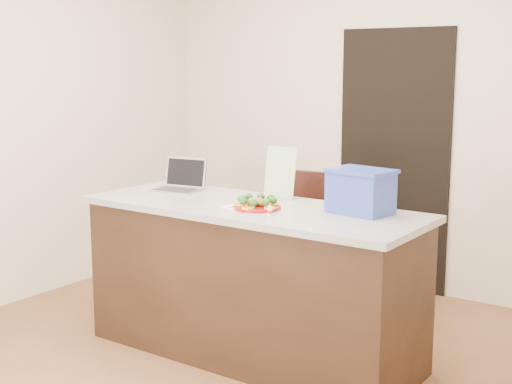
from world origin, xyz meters
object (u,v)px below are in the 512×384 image
Objects in this scene: plate at (257,207)px; laptop at (181,182)px; island at (252,281)px; chair at (303,237)px; yogurt_bottle at (270,211)px; napkin at (240,207)px; blue_box at (361,191)px.

laptop is (-0.75, 0.20, 0.05)m from plate.
plate is at bearing -24.64° from laptop.
chair reaches higher than island.
plate is at bearing 146.36° from yogurt_bottle.
chair is (0.59, 0.57, -0.40)m from laptop.
laptop is at bearing 160.69° from napkin.
blue_box is (0.38, 0.33, 0.10)m from yogurt_bottle.
laptop is 0.32× the size of chair.
island is 0.48m from plate.
blue_box is at bearing -8.62° from laptop.
blue_box is (0.62, 0.16, 0.58)m from island.
blue_box reaches higher than laptop.
plate is at bearing 15.35° from napkin.
blue_box reaches higher than napkin.
napkin is (-0.10, -0.03, -0.01)m from plate.
blue_box reaches higher than plate.
laptop is at bearing -170.47° from blue_box.
napkin is at bearing 163.07° from yogurt_bottle.
yogurt_bottle is 0.19× the size of laptop.
yogurt_bottle is at bearing -33.64° from plate.
yogurt_bottle is at bearing -16.93° from napkin.
laptop is at bearing 168.48° from island.
napkin is 0.87m from chair.
blue_box is at bearing 41.20° from yogurt_bottle.
yogurt_bottle is at bearing -35.27° from island.
yogurt_bottle is (0.26, -0.08, 0.02)m from napkin.
chair is (-0.06, 0.79, -0.35)m from napkin.
yogurt_bottle reaches higher than napkin.
chair reaches higher than yogurt_bottle.
yogurt_bottle is at bearing -130.28° from blue_box.
island is 0.86m from laptop.
napkin is (-0.02, -0.09, 0.46)m from island.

